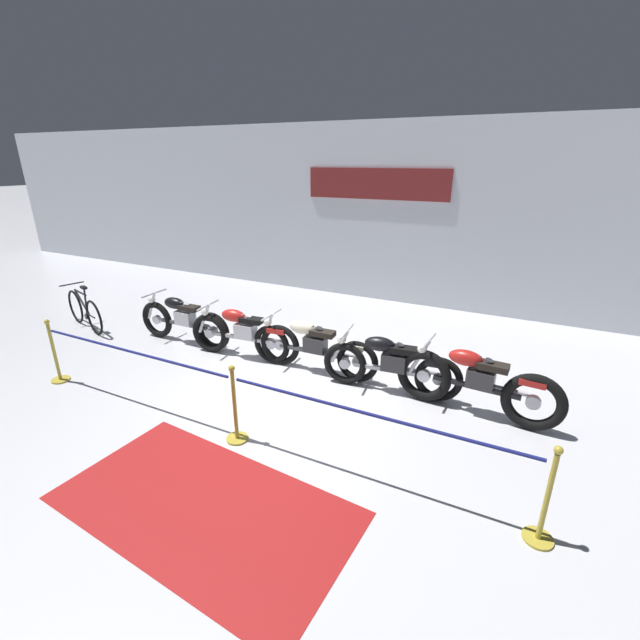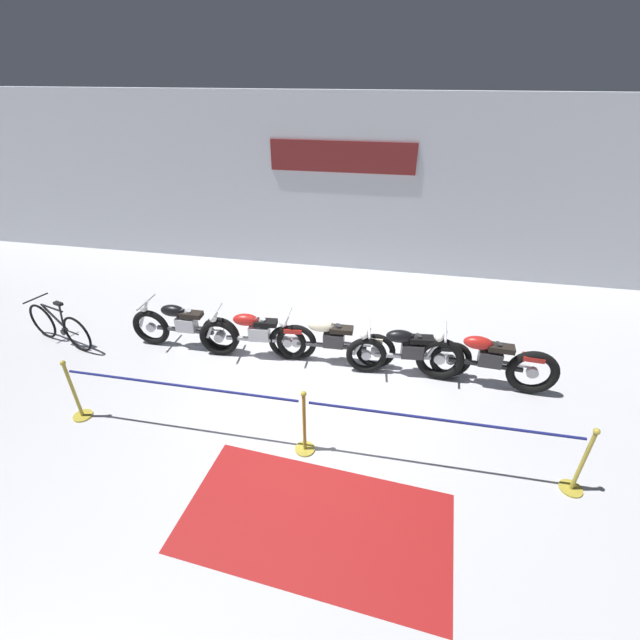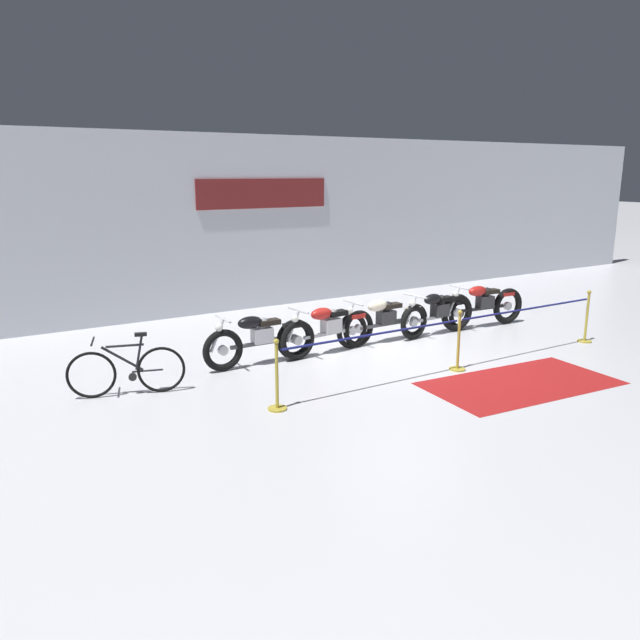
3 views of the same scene
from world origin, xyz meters
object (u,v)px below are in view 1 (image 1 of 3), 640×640
motorcycle_black_0 (183,320)px  motorcycle_red_1 (243,333)px  motorcycle_black_3 (390,364)px  stanchion_far_left (157,371)px  motorcycle_cream_2 (312,346)px  stanchion_mid_right (544,510)px  motorcycle_red_4 (476,383)px  bicycle (84,311)px  floor_banner (204,505)px  stanchion_mid_left (235,415)px

motorcycle_black_0 → motorcycle_red_1: size_ratio=0.99×
motorcycle_black_3 → stanchion_far_left: bearing=-142.4°
motorcycle_red_1 → motorcycle_cream_2: bearing=3.0°
stanchion_far_left → stanchion_mid_right: same height
motorcycle_red_1 → motorcycle_cream_2: (1.34, 0.07, -0.01)m
motorcycle_red_4 → bicycle: bearing=-178.3°
motorcycle_black_0 → stanchion_mid_right: stanchion_mid_right is taller
motorcycle_red_1 → floor_banner: motorcycle_red_1 is taller
motorcycle_black_0 → stanchion_mid_left: size_ratio=2.03×
stanchion_far_left → stanchion_mid_left: size_ratio=6.68×
motorcycle_cream_2 → motorcycle_black_0: bearing=-179.3°
motorcycle_black_0 → motorcycle_red_4: size_ratio=0.94×
motorcycle_black_0 → stanchion_far_left: size_ratio=0.30×
motorcycle_black_0 → bicycle: 2.42m
motorcycle_black_0 → stanchion_mid_left: 3.45m
motorcycle_black_0 → stanchion_mid_right: bearing=-18.3°
motorcycle_black_0 → motorcycle_red_1: bearing=-1.5°
motorcycle_red_4 → stanchion_far_left: size_ratio=0.32×
motorcycle_cream_2 → stanchion_mid_left: 2.10m
motorcycle_red_1 → motorcycle_red_4: bearing=-1.0°
motorcycle_cream_2 → stanchion_far_left: stanchion_far_left is taller
motorcycle_black_3 → stanchion_far_left: stanchion_far_left is taller
motorcycle_cream_2 → bicycle: bicycle is taller
motorcycle_black_0 → motorcycle_red_1: 1.42m
motorcycle_black_0 → motorcycle_red_4: 5.36m
bicycle → stanchion_mid_right: (8.63, -1.73, -0.03)m
motorcycle_red_4 → bicycle: motorcycle_red_4 is taller
stanchion_mid_left → motorcycle_black_3: bearing=56.2°
motorcycle_black_3 → stanchion_mid_right: stanchion_mid_right is taller
stanchion_mid_left → floor_banner: size_ratio=0.33×
stanchion_far_left → bicycle: bearing=156.1°
motorcycle_red_1 → stanchion_far_left: bearing=-87.9°
motorcycle_black_0 → bicycle: bearing=-172.0°
stanchion_far_left → stanchion_mid_right: bearing=-0.0°
motorcycle_black_0 → floor_banner: bearing=-45.0°
motorcycle_black_0 → stanchion_far_left: stanchion_far_left is taller
stanchion_mid_left → floor_banner: bearing=-71.0°
motorcycle_red_1 → motorcycle_red_4: (3.94, -0.07, 0.01)m
motorcycle_black_0 → motorcycle_red_4: bearing=-1.2°
stanchion_mid_left → motorcycle_black_0: bearing=143.2°
stanchion_far_left → floor_banner: stanchion_far_left is taller
stanchion_mid_right → floor_banner: bearing=-161.0°
motorcycle_black_3 → motorcycle_red_4: bearing=-3.2°
motorcycle_red_1 → motorcycle_cream_2: size_ratio=0.95×
motorcycle_red_4 → stanchion_mid_right: 2.14m
stanchion_far_left → stanchion_mid_left: 1.31m
stanchion_far_left → stanchion_mid_right: (4.74, -0.00, -0.34)m
bicycle → stanchion_mid_left: stanchion_mid_left is taller
motorcycle_black_0 → stanchion_mid_right: (6.23, -2.06, -0.11)m
bicycle → floor_banner: bearing=-26.8°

